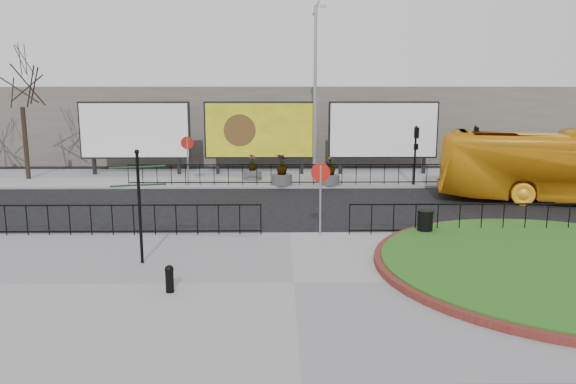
{
  "coord_description": "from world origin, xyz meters",
  "views": [
    {
      "loc": [
        -0.36,
        -18.73,
        5.13
      ],
      "look_at": [
        -0.05,
        1.69,
        1.22
      ],
      "focal_mm": 35.0,
      "sensor_mm": 36.0,
      "label": 1
    }
  ],
  "objects_px": {
    "bollard": "(169,277)",
    "litter_bin": "(425,223)",
    "billboard_mid": "(259,130)",
    "planter_b": "(282,174)",
    "bus": "(574,166)",
    "planter_a": "(252,171)",
    "fingerpost_sign": "(139,195)",
    "lamp_post": "(315,91)",
    "planter_c": "(330,174)"
  },
  "relations": [
    {
      "from": "billboard_mid",
      "to": "lamp_post",
      "type": "height_order",
      "value": "lamp_post"
    },
    {
      "from": "planter_a",
      "to": "billboard_mid",
      "type": "bearing_deg",
      "value": 80.65
    },
    {
      "from": "bollard",
      "to": "lamp_post",
      "type": "bearing_deg",
      "value": 74.61
    },
    {
      "from": "bus",
      "to": "planter_a",
      "type": "relative_size",
      "value": 8.44
    },
    {
      "from": "billboard_mid",
      "to": "planter_a",
      "type": "bearing_deg",
      "value": -99.35
    },
    {
      "from": "billboard_mid",
      "to": "planter_a",
      "type": "height_order",
      "value": "billboard_mid"
    },
    {
      "from": "lamp_post",
      "to": "bus",
      "type": "bearing_deg",
      "value": -26.45
    },
    {
      "from": "fingerpost_sign",
      "to": "planter_a",
      "type": "distance_m",
      "value": 14.57
    },
    {
      "from": "planter_c",
      "to": "fingerpost_sign",
      "type": "bearing_deg",
      "value": -117.14
    },
    {
      "from": "bus",
      "to": "planter_b",
      "type": "relative_size",
      "value": 7.27
    },
    {
      "from": "litter_bin",
      "to": "planter_a",
      "type": "height_order",
      "value": "planter_a"
    },
    {
      "from": "billboard_mid",
      "to": "bus",
      "type": "height_order",
      "value": "billboard_mid"
    },
    {
      "from": "fingerpost_sign",
      "to": "planter_c",
      "type": "distance_m",
      "value": 14.32
    },
    {
      "from": "bollard",
      "to": "planter_a",
      "type": "bearing_deg",
      "value": 85.73
    },
    {
      "from": "fingerpost_sign",
      "to": "bus",
      "type": "height_order",
      "value": "fingerpost_sign"
    },
    {
      "from": "planter_b",
      "to": "planter_c",
      "type": "relative_size",
      "value": 1.05
    },
    {
      "from": "lamp_post",
      "to": "bollard",
      "type": "height_order",
      "value": "lamp_post"
    },
    {
      "from": "lamp_post",
      "to": "planter_b",
      "type": "xyz_separation_m",
      "value": [
        -1.76,
        -1.6,
        -4.13
      ]
    },
    {
      "from": "planter_a",
      "to": "planter_b",
      "type": "distance_m",
      "value": 2.25
    },
    {
      "from": "bollard",
      "to": "litter_bin",
      "type": "xyz_separation_m",
      "value": [
        7.56,
        5.01,
        0.08
      ]
    },
    {
      "from": "lamp_post",
      "to": "fingerpost_sign",
      "type": "height_order",
      "value": "lamp_post"
    },
    {
      "from": "planter_a",
      "to": "planter_b",
      "type": "relative_size",
      "value": 0.86
    },
    {
      "from": "lamp_post",
      "to": "fingerpost_sign",
      "type": "distance_m",
      "value": 15.66
    },
    {
      "from": "fingerpost_sign",
      "to": "bus",
      "type": "distance_m",
      "value": 19.03
    },
    {
      "from": "billboard_mid",
      "to": "planter_b",
      "type": "relative_size",
      "value": 3.92
    },
    {
      "from": "planter_c",
      "to": "lamp_post",
      "type": "bearing_deg",
      "value": 113.41
    },
    {
      "from": "lamp_post",
      "to": "litter_bin",
      "type": "xyz_separation_m",
      "value": [
        2.99,
        -11.6,
        -4.25
      ]
    },
    {
      "from": "planter_b",
      "to": "litter_bin",
      "type": "bearing_deg",
      "value": -64.6
    },
    {
      "from": "billboard_mid",
      "to": "planter_c",
      "type": "distance_m",
      "value": 5.49
    },
    {
      "from": "lamp_post",
      "to": "planter_c",
      "type": "xyz_separation_m",
      "value": [
        0.69,
        -1.6,
        -4.15
      ]
    },
    {
      "from": "bus",
      "to": "planter_c",
      "type": "xyz_separation_m",
      "value": [
        -10.38,
        3.91,
        -0.93
      ]
    },
    {
      "from": "bollard",
      "to": "bus",
      "type": "distance_m",
      "value": 19.22
    },
    {
      "from": "bus",
      "to": "planter_c",
      "type": "distance_m",
      "value": 11.13
    },
    {
      "from": "lamp_post",
      "to": "planter_b",
      "type": "relative_size",
      "value": 5.84
    },
    {
      "from": "lamp_post",
      "to": "planter_a",
      "type": "distance_m",
      "value": 5.4
    },
    {
      "from": "bollard",
      "to": "bus",
      "type": "relative_size",
      "value": 0.06
    },
    {
      "from": "bollard",
      "to": "planter_b",
      "type": "bearing_deg",
      "value": 79.38
    },
    {
      "from": "lamp_post",
      "to": "fingerpost_sign",
      "type": "xyz_separation_m",
      "value": [
        -5.81,
        -14.28,
        -2.74
      ]
    },
    {
      "from": "fingerpost_sign",
      "to": "bus",
      "type": "xyz_separation_m",
      "value": [
        16.88,
        8.77,
        -0.49
      ]
    },
    {
      "from": "lamp_post",
      "to": "litter_bin",
      "type": "height_order",
      "value": "lamp_post"
    },
    {
      "from": "bollard",
      "to": "planter_a",
      "type": "xyz_separation_m",
      "value": [
        1.24,
        16.61,
        0.07
      ]
    },
    {
      "from": "bollard",
      "to": "planter_c",
      "type": "height_order",
      "value": "planter_c"
    },
    {
      "from": "lamp_post",
      "to": "bollard",
      "type": "xyz_separation_m",
      "value": [
        -4.57,
        -16.61,
        -4.33
      ]
    },
    {
      "from": "billboard_mid",
      "to": "fingerpost_sign",
      "type": "xyz_separation_m",
      "value": [
        -2.8,
        -16.25,
        -0.51
      ]
    },
    {
      "from": "bollard",
      "to": "litter_bin",
      "type": "bearing_deg",
      "value": 33.53
    },
    {
      "from": "bollard",
      "to": "planter_a",
      "type": "height_order",
      "value": "planter_a"
    },
    {
      "from": "lamp_post",
      "to": "bus",
      "type": "height_order",
      "value": "lamp_post"
    },
    {
      "from": "billboard_mid",
      "to": "fingerpost_sign",
      "type": "distance_m",
      "value": 16.5
    },
    {
      "from": "fingerpost_sign",
      "to": "bollard",
      "type": "bearing_deg",
      "value": -72.73
    },
    {
      "from": "litter_bin",
      "to": "bus",
      "type": "xyz_separation_m",
      "value": [
        8.08,
        6.09,
        1.03
      ]
    }
  ]
}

